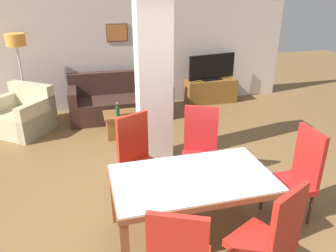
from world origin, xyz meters
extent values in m
plane|color=brown|center=(0.00, 0.00, 0.00)|extent=(18.00, 18.00, 0.00)
cube|color=beige|center=(0.00, 4.32, 1.35)|extent=(7.20, 0.06, 2.70)
cube|color=brown|center=(-0.20, 4.28, 1.60)|extent=(0.44, 0.02, 0.36)
cube|color=#B26633|center=(-0.20, 4.26, 1.60)|extent=(0.40, 0.01, 0.32)
cube|color=beige|center=(0.00, 1.76, 1.35)|extent=(0.48, 0.38, 2.70)
cube|color=brown|center=(0.00, -0.44, 0.68)|extent=(1.63, 0.06, 0.06)
cube|color=brown|center=(0.00, 0.44, 0.68)|extent=(1.63, 0.06, 0.06)
cube|color=brown|center=(-0.78, 0.00, 0.68)|extent=(0.06, 0.82, 0.06)
cube|color=brown|center=(0.78, 0.00, 0.68)|extent=(0.06, 0.82, 0.06)
cube|color=silver|center=(0.00, 0.00, 0.72)|extent=(1.61, 0.92, 0.01)
cube|color=brown|center=(-0.76, -0.42, 0.32)|extent=(0.08, 0.08, 0.65)
cube|color=brown|center=(0.76, -0.42, 0.32)|extent=(0.08, 0.08, 0.65)
cube|color=brown|center=(-0.76, 0.42, 0.32)|extent=(0.08, 0.08, 0.65)
cube|color=brown|center=(0.76, 0.42, 0.32)|extent=(0.08, 0.08, 0.65)
cube|color=#B2231A|center=(0.37, -0.75, 0.43)|extent=(0.62, 0.62, 0.07)
cube|color=#B2231A|center=(0.46, -0.93, 0.77)|extent=(0.41, 0.24, 0.62)
cylinder|color=#4D2D21|center=(0.45, -0.49, 0.20)|extent=(0.04, 0.04, 0.39)
cube|color=#B22918|center=(-0.37, 0.76, 0.43)|extent=(0.61, 0.61, 0.07)
cube|color=#B22918|center=(-0.46, 0.94, 0.77)|extent=(0.42, 0.24, 0.62)
cylinder|color=#4D2D21|center=(-0.11, 0.67, 0.20)|extent=(0.04, 0.04, 0.39)
cylinder|color=#4D2D21|center=(-0.45, 0.50, 0.20)|extent=(0.04, 0.04, 0.39)
cylinder|color=#4D2D21|center=(-0.28, 1.01, 0.20)|extent=(0.04, 0.04, 0.39)
cylinder|color=#4D2D21|center=(-0.62, 0.84, 0.20)|extent=(0.04, 0.04, 0.39)
cube|color=#AF2218|center=(-0.45, -0.98, 0.77)|extent=(0.42, 0.23, 0.62)
cube|color=#AD211D|center=(1.14, 0.00, 0.43)|extent=(0.46, 0.46, 0.07)
cube|color=#AD211D|center=(1.35, 0.00, 0.77)|extent=(0.05, 0.44, 0.62)
cylinder|color=#4D2D21|center=(0.95, -0.19, 0.20)|extent=(0.04, 0.04, 0.39)
cylinder|color=#4D2D21|center=(0.95, 0.19, 0.20)|extent=(0.04, 0.04, 0.39)
cylinder|color=#4D2D21|center=(1.33, -0.19, 0.20)|extent=(0.04, 0.04, 0.39)
cylinder|color=#4D2D21|center=(1.33, 0.19, 0.20)|extent=(0.04, 0.04, 0.39)
cube|color=#AC2020|center=(0.37, 0.81, 0.43)|extent=(0.61, 0.61, 0.07)
cube|color=#AC2020|center=(0.45, 0.99, 0.77)|extent=(0.42, 0.23, 0.62)
cylinder|color=#4D2D21|center=(0.46, 0.55, 0.20)|extent=(0.04, 0.04, 0.39)
cylinder|color=#4D2D21|center=(0.11, 0.71, 0.20)|extent=(0.04, 0.04, 0.39)
cylinder|color=#4D2D21|center=(0.62, 0.90, 0.20)|extent=(0.04, 0.04, 0.39)
cylinder|color=#4D2D21|center=(0.27, 1.06, 0.20)|extent=(0.04, 0.04, 0.39)
cube|color=#3C251E|center=(-0.28, 3.63, 0.21)|extent=(2.00, 0.86, 0.42)
cube|color=#3C251E|center=(-0.28, 3.97, 0.65)|extent=(2.00, 0.18, 0.46)
cube|color=#3C251E|center=(0.64, 3.63, 0.34)|extent=(0.16, 0.86, 0.67)
cube|color=#3C251E|center=(-1.20, 3.63, 0.34)|extent=(0.16, 0.86, 0.67)
cube|color=#C4B994|center=(-2.13, 3.35, 0.20)|extent=(1.25, 1.24, 0.40)
cube|color=#C4B994|center=(-1.92, 3.62, 0.62)|extent=(0.85, 0.71, 0.43)
cube|color=#C4B994|center=(-1.82, 3.12, 0.32)|extent=(0.63, 0.76, 0.64)
cube|color=#C4B994|center=(-2.44, 3.59, 0.32)|extent=(0.63, 0.76, 0.64)
cube|color=brown|center=(-0.34, 2.72, 0.41)|extent=(0.70, 0.46, 0.04)
cube|color=brown|center=(-0.34, 2.72, 0.19)|extent=(0.62, 0.38, 0.39)
cylinder|color=#194C23|center=(-0.45, 2.62, 0.51)|extent=(0.07, 0.07, 0.17)
cylinder|color=#194C23|center=(-0.45, 2.62, 0.62)|extent=(0.03, 0.03, 0.06)
cylinder|color=#B7B7BC|center=(-0.45, 2.62, 0.66)|extent=(0.03, 0.03, 0.01)
cube|color=brown|center=(1.83, 4.04, 0.27)|extent=(1.15, 0.40, 0.53)
cube|color=black|center=(1.83, 4.04, 0.55)|extent=(0.48, 0.28, 0.03)
cube|color=black|center=(1.83, 4.04, 0.83)|extent=(1.13, 0.25, 0.54)
cylinder|color=#B7B7BC|center=(-2.09, 3.95, 0.01)|extent=(0.31, 0.31, 0.02)
cylinder|color=#B7B7BC|center=(-2.09, 3.95, 0.74)|extent=(0.04, 0.04, 1.45)
cylinder|color=#F29E38|center=(-2.09, 3.95, 1.58)|extent=(0.35, 0.35, 0.22)
camera|label=1|loc=(-0.97, -2.66, 2.49)|focal=35.00mm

